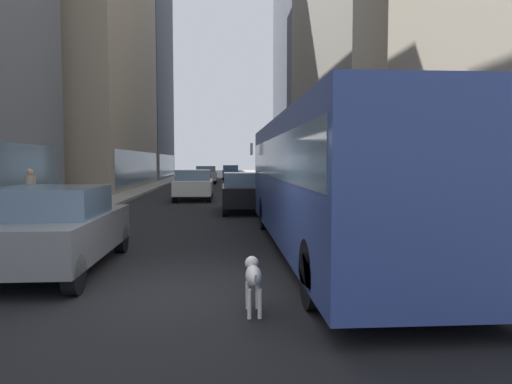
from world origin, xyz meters
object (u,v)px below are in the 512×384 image
Objects in this scene: car_grey_wagon at (55,228)px; car_black_suv at (243,192)px; dalmatian_dog at (253,276)px; car_blue_hatchback at (230,172)px; car_white_van at (194,185)px; pedestrian_in_coat at (31,193)px; traffic_light_near at (454,144)px; car_silver_sedan at (206,175)px; transit_bus at (328,175)px.

car_black_suv is at bearing 68.22° from car_grey_wagon.
car_blue_hatchback is at bearing 89.49° from dalmatian_dog.
dalmatian_dog is at bearing -83.89° from car_white_van.
pedestrian_in_coat is 13.14m from traffic_light_near.
car_grey_wagon is at bearing -64.93° from pedestrian_in_coat.
car_blue_hatchback is 1.04× the size of car_silver_sedan.
traffic_light_near is at bearing -85.08° from car_blue_hatchback.
transit_bus is 5.90m from car_grey_wagon.
car_silver_sedan reaches higher than dalmatian_dog.
traffic_light_near reaches higher than car_silver_sedan.
pedestrian_in_coat is (-6.85, 9.60, 0.50)m from dalmatian_dog.
dalmatian_dog is at bearing -115.30° from transit_bus.
pedestrian_in_coat is at bearing 125.49° from dalmatian_dog.
car_blue_hatchback is at bearing 78.57° from pedestrian_in_coat.
car_white_van is (1.60, 15.97, -0.00)m from car_grey_wagon.
car_grey_wagon is 43.04m from car_blue_hatchback.
pedestrian_in_coat is (-7.26, -35.89, 0.19)m from car_blue_hatchback.
car_white_van is at bearing 110.73° from traffic_light_near.
pedestrian_in_coat reaches higher than car_white_van.
traffic_light_near reaches higher than transit_bus.
car_blue_hatchback is at bearing 84.67° from car_grey_wagon.
transit_bus is at bearing 15.98° from car_grey_wagon.
pedestrian_in_coat is at bearing 115.07° from car_grey_wagon.
car_white_van is 10.24m from pedestrian_in_coat.
car_silver_sedan is at bearing 90.00° from car_white_van.
car_white_van is at bearing 96.11° from dalmatian_dog.
pedestrian_in_coat is at bearing 147.04° from traffic_light_near.
car_grey_wagon is at bearing -95.72° from car_white_van.
traffic_light_near reaches higher than dalmatian_dog.
car_grey_wagon is at bearing 143.66° from dalmatian_dog.
transit_bus is at bearing -74.44° from car_white_van.
car_black_suv is 1.20× the size of traffic_light_near.
traffic_light_near is (6.10, -34.44, 1.61)m from car_silver_sedan.
car_white_van is 18.33m from car_silver_sedan.
car_silver_sedan is (1.60, 34.30, -0.00)m from car_grey_wagon.
transit_bus is 2.75× the size of car_grey_wagon.
transit_bus is at bearing 64.70° from dalmatian_dog.
car_blue_hatchback is 45.50m from dalmatian_dog.
car_black_suv and car_blue_hatchback have the same top height.
pedestrian_in_coat reaches higher than car_grey_wagon.
traffic_light_near reaches higher than car_black_suv.
car_black_suv is 1.01× the size of car_silver_sedan.
transit_bus is 2.83× the size of car_black_suv.
car_blue_hatchback is 8.88m from car_silver_sedan.
dalmatian_dog is 0.28× the size of traffic_light_near.
pedestrian_in_coat is at bearing 148.83° from transit_bus.
car_silver_sedan is 1.19× the size of traffic_light_near.
transit_bus reaches higher than car_grey_wagon.
traffic_light_near is at bearing -32.96° from pedestrian_in_coat.
car_white_van is 18.72m from dalmatian_dog.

